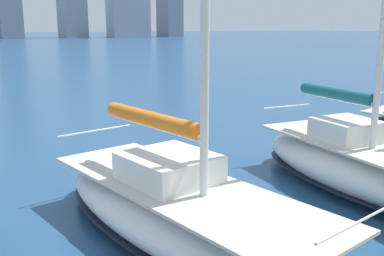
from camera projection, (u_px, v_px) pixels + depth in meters
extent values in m
cube|color=#A1A6B0|center=(128.00, 10.00, 158.64)|extent=(13.76, 8.41, 18.99)
cube|color=#8E949E|center=(72.00, 6.00, 156.12)|extent=(7.75, 11.59, 21.48)
cylinder|color=silver|center=(373.00, 94.00, 16.34)|extent=(1.86, 0.36, 0.04)
ellipsoid|color=white|center=(355.00, 168.00, 11.57)|extent=(2.87, 6.71, 1.18)
ellipsoid|color=black|center=(354.00, 180.00, 11.65)|extent=(2.89, 6.74, 0.10)
cube|color=beige|center=(357.00, 145.00, 11.44)|extent=(2.39, 5.89, 0.06)
cube|color=silver|center=(347.00, 130.00, 11.71)|extent=(1.51, 1.55, 0.55)
cylinder|color=silver|center=(335.00, 98.00, 11.97)|extent=(0.35, 2.75, 0.12)
cylinder|color=#19606B|center=(336.00, 93.00, 11.95)|extent=(0.53, 2.54, 0.32)
cylinder|color=silver|center=(287.00, 106.00, 13.91)|extent=(1.74, 0.19, 0.04)
ellipsoid|color=white|center=(184.00, 215.00, 8.87)|extent=(4.00, 8.16, 1.06)
ellipsoid|color=black|center=(184.00, 228.00, 8.93)|extent=(4.02, 8.20, 0.10)
cube|color=beige|center=(184.00, 188.00, 8.74)|extent=(3.36, 7.15, 0.06)
cube|color=silver|center=(169.00, 167.00, 9.02)|extent=(1.88, 1.97, 0.55)
cylinder|color=silver|center=(152.00, 125.00, 9.29)|extent=(0.69, 3.25, 0.12)
cylinder|color=orange|center=(151.00, 119.00, 9.26)|extent=(0.84, 3.03, 0.32)
cylinder|color=silver|center=(354.00, 224.00, 5.95)|extent=(1.73, 0.34, 0.04)
cylinder|color=silver|center=(95.00, 131.00, 11.25)|extent=(1.99, 0.39, 0.04)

